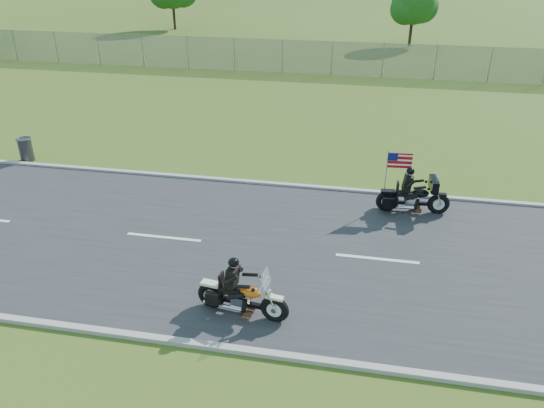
# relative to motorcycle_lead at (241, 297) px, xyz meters

# --- Properties ---
(ground) EXTENTS (420.00, 420.00, 0.00)m
(ground) POSITION_rel_motorcycle_lead_xyz_m (-0.96, 2.84, -0.48)
(ground) COLOR #344916
(ground) RESTS_ON ground
(road) EXTENTS (120.00, 8.00, 0.04)m
(road) POSITION_rel_motorcycle_lead_xyz_m (-0.96, 2.84, -0.46)
(road) COLOR #28282B
(road) RESTS_ON ground
(curb_north) EXTENTS (120.00, 0.18, 0.12)m
(curb_north) POSITION_rel_motorcycle_lead_xyz_m (-0.96, 6.89, -0.43)
(curb_north) COLOR #9E9B93
(curb_north) RESTS_ON ground
(curb_south) EXTENTS (120.00, 0.18, 0.12)m
(curb_south) POSITION_rel_motorcycle_lead_xyz_m (-0.96, -1.21, -0.43)
(curb_south) COLOR #9E9B93
(curb_south) RESTS_ON ground
(fence) EXTENTS (60.00, 0.03, 2.00)m
(fence) POSITION_rel_motorcycle_lead_xyz_m (-5.96, 22.84, 0.52)
(fence) COLOR gray
(fence) RESTS_ON ground
(tree_fence_near) EXTENTS (3.52, 3.28, 4.75)m
(tree_fence_near) POSITION_rel_motorcycle_lead_xyz_m (5.08, 32.87, 2.50)
(tree_fence_near) COLOR #382316
(tree_fence_near) RESTS_ON ground
(motorcycle_lead) EXTENTS (2.21, 0.74, 1.49)m
(motorcycle_lead) POSITION_rel_motorcycle_lead_xyz_m (0.00, 0.00, 0.00)
(motorcycle_lead) COLOR black
(motorcycle_lead) RESTS_ON ground
(motorcycle_follow) EXTENTS (2.25, 0.75, 1.88)m
(motorcycle_follow) POSITION_rel_motorcycle_lead_xyz_m (4.04, 5.75, 0.04)
(motorcycle_follow) COLOR black
(motorcycle_follow) RESTS_ON ground
(trash_can) EXTENTS (0.64, 0.64, 0.87)m
(trash_can) POSITION_rel_motorcycle_lead_xyz_m (-10.16, 7.33, -0.04)
(trash_can) COLOR #3B3B40
(trash_can) RESTS_ON ground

